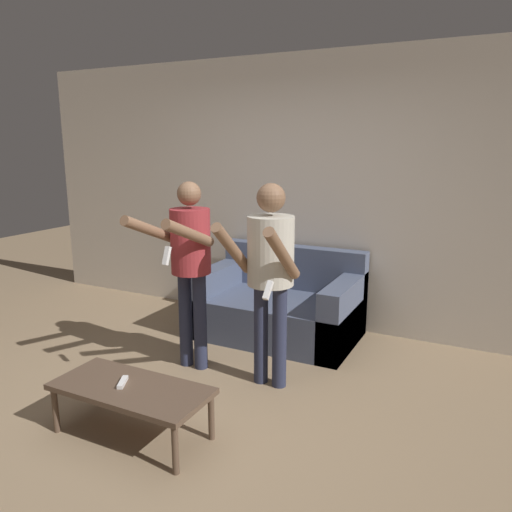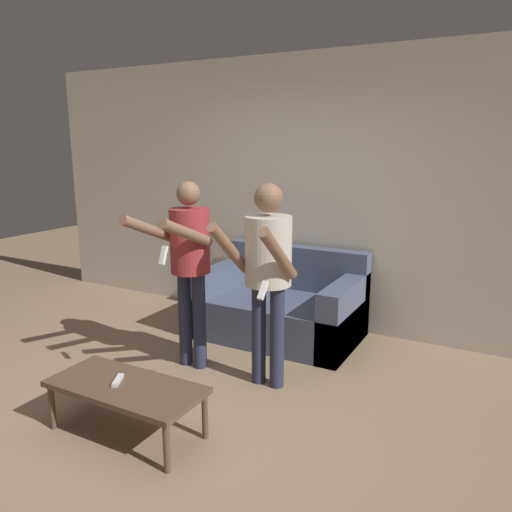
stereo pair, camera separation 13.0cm
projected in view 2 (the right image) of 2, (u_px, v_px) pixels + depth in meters
ground_plane at (168, 415)px, 3.46m from camera, size 14.00×14.00×0.00m
wall_back at (300, 193)px, 5.05m from camera, size 6.40×0.06×2.70m
couch at (281, 308)px, 4.85m from camera, size 1.51×0.93×0.83m
person_standing_left at (188, 255)px, 4.01m from camera, size 0.44×0.75×1.55m
person_standing_right at (267, 263)px, 3.68m from camera, size 0.47×0.68×1.56m
coffee_table at (126, 389)px, 3.18m from camera, size 1.02×0.47×0.34m
remote_on_table at (118, 380)px, 3.20m from camera, size 0.10×0.15×0.02m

